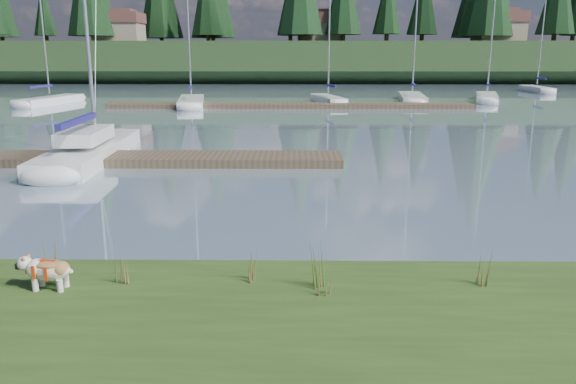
{
  "coord_description": "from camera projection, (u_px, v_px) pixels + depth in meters",
  "views": [
    {
      "loc": [
        2.35,
        -10.54,
        3.8
      ],
      "look_at": [
        2.23,
        -0.5,
        1.31
      ],
      "focal_mm": 35.0,
      "sensor_mm": 36.0,
      "label": 1
    }
  ],
  "objects": [
    {
      "name": "house_1",
      "position": [
        321.0,
        27.0,
        78.25
      ],
      "size": [
        6.3,
        5.3,
        4.65
      ],
      "color": "gray",
      "rests_on": "ridge"
    },
    {
      "name": "weed_4",
      "position": [
        326.0,
        285.0,
        8.23
      ],
      "size": [
        0.17,
        0.14,
        0.36
      ],
      "color": "#475B23",
      "rests_on": "bank"
    },
    {
      "name": "sailboat_bg_2",
      "position": [
        326.0,
        98.0,
        44.05
      ],
      "size": [
        2.78,
        6.9,
        10.3
      ],
      "rotation": [
        0.0,
        0.0,
        1.79
      ],
      "color": "white",
      "rests_on": "ground"
    },
    {
      "name": "conifer_5",
      "position": [
        388.0,
        0.0,
        76.32
      ],
      "size": [
        3.96,
        3.96,
        10.35
      ],
      "color": "#382619",
      "rests_on": "ridge"
    },
    {
      "name": "sailboat_bg_5",
      "position": [
        534.0,
        89.0,
        56.52
      ],
      "size": [
        1.77,
        7.27,
        10.39
      ],
      "rotation": [
        0.0,
        0.0,
        1.52
      ],
      "color": "white",
      "rests_on": "ground"
    },
    {
      "name": "weed_3",
      "position": [
        50.0,
        261.0,
        8.84
      ],
      "size": [
        0.17,
        0.14,
        0.63
      ],
      "color": "#475B23",
      "rests_on": "bank"
    },
    {
      "name": "sailboat_bg_3",
      "position": [
        411.0,
        97.0,
        45.85
      ],
      "size": [
        2.93,
        9.2,
        13.17
      ],
      "rotation": [
        0.0,
        0.0,
        1.44
      ],
      "color": "white",
      "rests_on": "ground"
    },
    {
      "name": "bulldog",
      "position": [
        48.0,
        269.0,
        8.38
      ],
      "size": [
        0.84,
        0.4,
        0.5
      ],
      "rotation": [
        0.0,
        0.0,
        3.07
      ],
      "color": "silver",
      "rests_on": "bank"
    },
    {
      "name": "weed_1",
      "position": [
        252.0,
        266.0,
        8.67
      ],
      "size": [
        0.17,
        0.14,
        0.59
      ],
      "color": "#475B23",
      "rests_on": "bank"
    },
    {
      "name": "sailboat_bg_0",
      "position": [
        55.0,
        99.0,
        43.37
      ],
      "size": [
        2.95,
        8.08,
        11.51
      ],
      "rotation": [
        0.0,
        0.0,
        1.39
      ],
      "color": "white",
      "rests_on": "ground"
    },
    {
      "name": "house_0",
      "position": [
        119.0,
        27.0,
        77.61
      ],
      "size": [
        6.3,
        5.3,
        4.65
      ],
      "color": "gray",
      "rests_on": "ridge"
    },
    {
      "name": "dock_near",
      "position": [
        116.0,
        159.0,
        19.92
      ],
      "size": [
        16.0,
        2.0,
        0.3
      ],
      "primitive_type": "cube",
      "color": "#4C3D2C",
      "rests_on": "ground"
    },
    {
      "name": "sailboat_bg_1",
      "position": [
        192.0,
        100.0,
        42.33
      ],
      "size": [
        2.99,
        8.89,
        12.94
      ],
      "rotation": [
        0.0,
        0.0,
        1.72
      ],
      "color": "white",
      "rests_on": "ground"
    },
    {
      "name": "ground",
      "position": [
        262.0,
        107.0,
        40.29
      ],
      "size": [
        200.0,
        200.0,
        0.0
      ],
      "primitive_type": "plane",
      "color": "#829AAD",
      "rests_on": "ground"
    },
    {
      "name": "ridge",
      "position": [
        279.0,
        62.0,
        81.42
      ],
      "size": [
        200.0,
        20.0,
        5.0
      ],
      "primitive_type": "cube",
      "color": "#1D3017",
      "rests_on": "ground"
    },
    {
      "name": "dock_far",
      "position": [
        290.0,
        105.0,
        40.23
      ],
      "size": [
        26.0,
        2.2,
        0.3
      ],
      "primitive_type": "cube",
      "color": "#4C3D2C",
      "rests_on": "ground"
    },
    {
      "name": "house_2",
      "position": [
        499.0,
        26.0,
        76.02
      ],
      "size": [
        6.3,
        5.3,
        4.65
      ],
      "color": "gray",
      "rests_on": "ridge"
    },
    {
      "name": "weed_0",
      "position": [
        121.0,
        269.0,
        8.58
      ],
      "size": [
        0.17,
        0.14,
        0.57
      ],
      "color": "#475B23",
      "rests_on": "bank"
    },
    {
      "name": "sailboat_main",
      "position": [
        96.0,
        145.0,
        21.24
      ],
      "size": [
        2.36,
        9.41,
        13.36
      ],
      "rotation": [
        0.0,
        0.0,
        1.63
      ],
      "color": "white",
      "rests_on": "ground"
    },
    {
      "name": "sailboat_bg_4",
      "position": [
        487.0,
        96.0,
        46.2
      ],
      "size": [
        3.81,
        8.04,
        11.69
      ],
      "rotation": [
        0.0,
        0.0,
        1.27
      ],
      "color": "white",
      "rests_on": "ground"
    },
    {
      "name": "weed_2",
      "position": [
        316.0,
        267.0,
        8.44
      ],
      "size": [
        0.17,
        0.14,
        0.76
      ],
      "color": "#475B23",
      "rests_on": "bank"
    },
    {
      "name": "weed_5",
      "position": [
        486.0,
        269.0,
        8.53
      ],
      "size": [
        0.17,
        0.14,
        0.61
      ],
      "color": "#475B23",
      "rests_on": "bank"
    },
    {
      "name": "mud_lip",
      "position": [
        157.0,
        277.0,
        9.61
      ],
      "size": [
        60.0,
        0.5,
        0.14
      ],
      "primitive_type": "cube",
      "color": "#33281C",
      "rests_on": "ground"
    }
  ]
}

